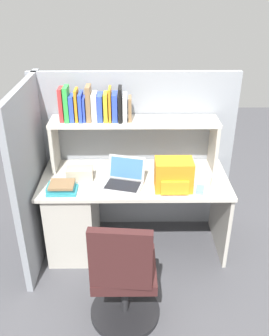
{
  "coord_description": "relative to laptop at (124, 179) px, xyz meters",
  "views": [
    {
      "loc": [
        -0.03,
        -2.74,
        2.28
      ],
      "look_at": [
        0.0,
        -0.05,
        0.85
      ],
      "focal_mm": 39.23,
      "sensor_mm": 36.0,
      "label": 1
    }
  ],
  "objects": [
    {
      "name": "desk_book_stack",
      "position": [
        -0.5,
        -0.1,
        -0.02
      ],
      "size": [
        0.24,
        0.18,
        0.07
      ],
      "color": "teal",
      "rests_on": "desk"
    },
    {
      "name": "cubicle_partition_rear",
      "position": [
        0.08,
        0.49,
        -0.01
      ],
      "size": [
        1.84,
        0.05,
        1.55
      ],
      "primitive_type": "cube",
      "color": "gray",
      "rests_on": "ground_plane"
    },
    {
      "name": "desk",
      "position": [
        -0.3,
        0.11,
        -0.38
      ],
      "size": [
        1.6,
        0.7,
        0.73
      ],
      "color": "beige",
      "rests_on": "ground_plane"
    },
    {
      "name": "laptop",
      "position": [
        0.0,
        0.0,
        0.0
      ],
      "size": [
        0.37,
        0.33,
        0.22
      ],
      "color": "#B7BABF",
      "rests_on": "desk"
    },
    {
      "name": "overhead_hutch",
      "position": [
        0.08,
        0.31,
        0.3
      ],
      "size": [
        1.44,
        0.28,
        0.45
      ],
      "color": "#BCB7AC",
      "rests_on": "desk"
    },
    {
      "name": "computer_mouse",
      "position": [
        0.61,
        -0.12,
        -0.03
      ],
      "size": [
        0.08,
        0.12,
        0.03
      ],
      "primitive_type": "cube",
      "rotation": [
        0.0,
        0.0,
        -0.25
      ],
      "color": "#7299C6",
      "rests_on": "desk"
    },
    {
      "name": "backpack",
      "position": [
        0.4,
        -0.07,
        0.07
      ],
      "size": [
        0.3,
        0.23,
        0.25
      ],
      "color": "orange",
      "rests_on": "desk"
    },
    {
      "name": "reference_books_on_shelf",
      "position": [
        -0.24,
        0.31,
        0.52
      ],
      "size": [
        0.6,
        0.19,
        0.3
      ],
      "color": "red",
      "rests_on": "overhead_hutch"
    },
    {
      "name": "office_chair",
      "position": [
        0.0,
        -0.74,
        -0.39
      ],
      "size": [
        0.52,
        0.52,
        0.93
      ],
      "rotation": [
        0.0,
        0.0,
        3.05
      ],
      "color": "black",
      "rests_on": "ground_plane"
    },
    {
      "name": "cubicle_partition_left",
      "position": [
        -0.77,
        0.06,
        -0.01
      ],
      "size": [
        0.05,
        1.06,
        1.55
      ],
      "primitive_type": "cube",
      "color": "gray",
      "rests_on": "ground_plane"
    },
    {
      "name": "tissue_box",
      "position": [
        -0.38,
        0.1,
        -0.0
      ],
      "size": [
        0.22,
        0.13,
        0.1
      ],
      "primitive_type": "cube",
      "rotation": [
        0.0,
        0.0,
        0.04
      ],
      "color": "#BFB299",
      "rests_on": "desk"
    },
    {
      "name": "ground_plane",
      "position": [
        0.08,
        0.11,
        -0.78
      ],
      "size": [
        8.0,
        8.0,
        0.0
      ],
      "primitive_type": "plane",
      "color": "#4C4C51"
    },
    {
      "name": "paper_cup",
      "position": [
        0.75,
        -0.04,
        -0.01
      ],
      "size": [
        0.08,
        0.08,
        0.09
      ],
      "primitive_type": "cylinder",
      "color": "white",
      "rests_on": "desk"
    }
  ]
}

